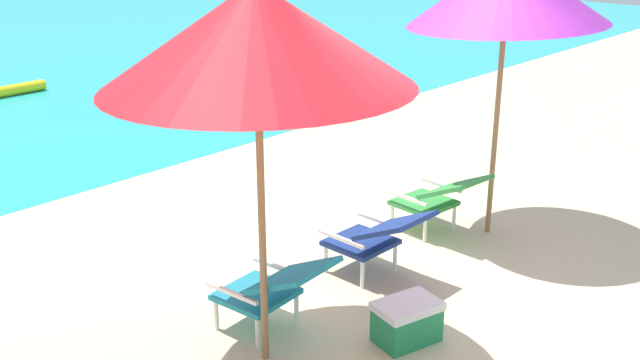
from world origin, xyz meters
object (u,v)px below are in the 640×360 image
object	(u,v)px
lounge_chair_center	(377,235)
cooler_box	(407,321)
lounge_chair_left	(273,286)
lounge_chair_right	(438,196)
beach_umbrella_left	(257,36)

from	to	relation	value
lounge_chair_center	cooler_box	bearing A→B (deg)	-128.21
lounge_chair_left	lounge_chair_right	world-z (taller)	same
lounge_chair_left	lounge_chair_center	world-z (taller)	same
lounge_chair_center	beach_umbrella_left	world-z (taller)	beach_umbrella_left
lounge_chair_right	beach_umbrella_left	xyz separation A→B (m)	(-2.60, -0.34, 1.88)
lounge_chair_right	beach_umbrella_left	distance (m)	3.23
lounge_chair_left	lounge_chair_center	bearing A→B (deg)	0.71
lounge_chair_center	lounge_chair_right	xyz separation A→B (m)	(1.12, 0.14, 0.00)
lounge_chair_left	cooler_box	bearing A→B (deg)	-52.55
lounge_chair_left	lounge_chair_right	size ratio (longest dim) A/B	1.00
beach_umbrella_left	lounge_chair_left	bearing A→B (deg)	35.12
lounge_chair_left	lounge_chair_center	distance (m)	1.23
lounge_chair_left	lounge_chair_center	size ratio (longest dim) A/B	1.04
cooler_box	beach_umbrella_left	bearing A→B (deg)	145.26
lounge_chair_left	beach_umbrella_left	world-z (taller)	beach_umbrella_left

